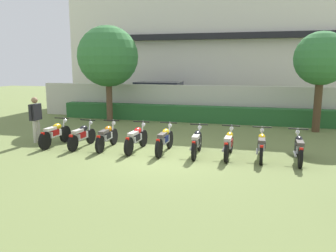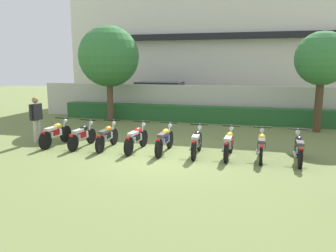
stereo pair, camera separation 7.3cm
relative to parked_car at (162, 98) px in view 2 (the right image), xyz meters
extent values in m
plane|color=olive|center=(2.67, -9.49, -0.94)|extent=(60.00, 60.00, 0.00)
cube|color=silver|center=(2.67, 4.90, 3.27)|extent=(19.38, 6.00, 8.42)
cube|color=black|center=(2.67, 1.65, 3.69)|extent=(16.28, 0.50, 0.36)
cube|color=beige|center=(2.67, -1.90, -0.02)|extent=(18.41, 0.30, 1.84)
cube|color=#28602D|center=(2.67, -2.60, -0.53)|extent=(14.73, 0.70, 0.82)
cube|color=navy|center=(0.05, 0.00, -0.20)|extent=(4.51, 1.88, 1.00)
cube|color=#2D333D|center=(-0.15, 0.00, 0.63)|extent=(2.71, 1.72, 0.65)
cylinder|color=black|center=(1.63, 0.91, -0.60)|extent=(0.68, 0.22, 0.68)
cylinder|color=black|center=(1.62, -0.94, -0.60)|extent=(0.68, 0.22, 0.68)
cylinder|color=black|center=(-1.52, 0.94, -0.60)|extent=(0.68, 0.22, 0.68)
cylinder|color=black|center=(-1.53, -0.91, -0.60)|extent=(0.68, 0.22, 0.68)
cylinder|color=brown|center=(-1.83, -3.47, 0.19)|extent=(0.31, 0.31, 2.26)
sphere|color=#387A3D|center=(-1.83, -3.47, 2.40)|extent=(3.08, 3.08, 3.08)
cylinder|color=#4C3823|center=(8.17, -3.85, 0.26)|extent=(0.33, 0.33, 2.39)
sphere|color=#387A3D|center=(8.17, -3.85, 2.25)|extent=(2.29, 2.29, 2.29)
cylinder|color=black|center=(-1.47, -8.41, -0.62)|extent=(0.11, 0.63, 0.63)
cylinder|color=black|center=(-1.51, -9.64, -0.62)|extent=(0.11, 0.63, 0.63)
cube|color=silver|center=(-1.49, -9.07, -0.47)|extent=(0.22, 0.61, 0.22)
ellipsoid|color=yellow|center=(-1.49, -8.90, -0.24)|extent=(0.24, 0.45, 0.22)
cube|color=beige|center=(-1.50, -9.30, -0.26)|extent=(0.22, 0.53, 0.10)
cube|color=red|center=(-1.52, -9.74, -0.34)|extent=(0.10, 0.08, 0.08)
cylinder|color=silver|center=(-1.47, -8.50, -0.30)|extent=(0.06, 0.23, 0.65)
cylinder|color=black|center=(-1.47, -8.59, 0.02)|extent=(0.60, 0.06, 0.04)
sphere|color=silver|center=(-1.47, -8.39, -0.12)|extent=(0.14, 0.14, 0.14)
cylinder|color=silver|center=(-1.62, -9.32, -0.60)|extent=(0.09, 0.55, 0.07)
cube|color=#A51414|center=(-1.49, -9.12, -0.42)|extent=(0.25, 0.37, 0.20)
cylinder|color=black|center=(-0.40, -8.39, -0.65)|extent=(0.11, 0.57, 0.57)
cylinder|color=black|center=(-0.45, -9.62, -0.65)|extent=(0.11, 0.57, 0.57)
cube|color=silver|center=(-0.42, -9.05, -0.50)|extent=(0.22, 0.61, 0.22)
ellipsoid|color=black|center=(-0.42, -8.88, -0.27)|extent=(0.24, 0.45, 0.22)
cube|color=#B2ADA3|center=(-0.43, -9.28, -0.29)|extent=(0.22, 0.53, 0.10)
cube|color=red|center=(-0.45, -9.72, -0.37)|extent=(0.10, 0.08, 0.08)
cylinder|color=silver|center=(-0.40, -8.48, -0.33)|extent=(0.06, 0.23, 0.65)
cylinder|color=black|center=(-0.40, -8.57, -0.01)|extent=(0.60, 0.06, 0.04)
sphere|color=silver|center=(-0.40, -8.37, -0.15)|extent=(0.14, 0.14, 0.14)
cylinder|color=silver|center=(-0.55, -9.30, -0.63)|extent=(0.09, 0.55, 0.07)
cube|color=#A51414|center=(-0.43, -9.10, -0.45)|extent=(0.25, 0.37, 0.20)
cylinder|color=black|center=(0.50, -8.33, -0.63)|extent=(0.11, 0.61, 0.60)
cylinder|color=black|center=(0.55, -9.58, -0.63)|extent=(0.11, 0.61, 0.60)
cube|color=silver|center=(0.53, -9.01, -0.48)|extent=(0.22, 0.61, 0.22)
ellipsoid|color=orange|center=(0.52, -8.84, -0.25)|extent=(0.23, 0.45, 0.22)
cube|color=#4C4742|center=(0.53, -9.24, -0.27)|extent=(0.22, 0.53, 0.10)
cube|color=red|center=(0.55, -9.68, -0.35)|extent=(0.10, 0.08, 0.08)
cylinder|color=silver|center=(0.51, -8.42, -0.31)|extent=(0.06, 0.23, 0.65)
cylinder|color=black|center=(0.51, -8.51, 0.01)|extent=(0.60, 0.06, 0.04)
sphere|color=silver|center=(0.50, -8.31, -0.13)|extent=(0.14, 0.14, 0.14)
cylinder|color=silver|center=(0.41, -9.26, -0.61)|extent=(0.09, 0.55, 0.07)
cube|color=black|center=(0.53, -9.06, -0.43)|extent=(0.25, 0.37, 0.20)
cylinder|color=black|center=(1.66, -8.34, -0.63)|extent=(0.12, 0.61, 0.61)
cylinder|color=black|center=(1.59, -9.63, -0.63)|extent=(0.12, 0.61, 0.61)
cube|color=silver|center=(1.63, -9.04, -0.48)|extent=(0.23, 0.61, 0.22)
ellipsoid|color=red|center=(1.63, -8.87, -0.25)|extent=(0.24, 0.45, 0.22)
cube|color=beige|center=(1.61, -9.27, -0.27)|extent=(0.23, 0.53, 0.10)
cube|color=red|center=(1.59, -9.73, -0.35)|extent=(0.10, 0.09, 0.08)
cylinder|color=silver|center=(1.66, -8.43, -0.31)|extent=(0.06, 0.23, 0.65)
cylinder|color=black|center=(1.65, -8.52, 0.01)|extent=(0.60, 0.07, 0.04)
sphere|color=silver|center=(1.66, -8.32, -0.13)|extent=(0.14, 0.14, 0.14)
cylinder|color=silver|center=(1.49, -9.28, -0.61)|extent=(0.10, 0.55, 0.07)
cube|color=black|center=(1.62, -9.09, -0.43)|extent=(0.26, 0.37, 0.20)
cylinder|color=black|center=(2.64, -8.32, -0.63)|extent=(0.10, 0.62, 0.62)
cylinder|color=black|center=(2.62, -9.64, -0.63)|extent=(0.10, 0.62, 0.62)
cube|color=silver|center=(2.63, -9.03, -0.48)|extent=(0.21, 0.60, 0.22)
ellipsoid|color=yellow|center=(2.63, -8.86, -0.25)|extent=(0.23, 0.44, 0.22)
cube|color=#4C4742|center=(2.62, -9.26, -0.27)|extent=(0.21, 0.52, 0.10)
cube|color=red|center=(2.62, -9.74, -0.35)|extent=(0.10, 0.08, 0.08)
cylinder|color=silver|center=(2.64, -8.41, -0.31)|extent=(0.05, 0.23, 0.65)
cylinder|color=black|center=(2.64, -8.50, 0.01)|extent=(0.60, 0.05, 0.04)
sphere|color=silver|center=(2.64, -8.30, -0.13)|extent=(0.14, 0.14, 0.14)
cylinder|color=silver|center=(2.50, -9.28, -0.61)|extent=(0.08, 0.55, 0.07)
cube|color=navy|center=(2.63, -9.08, -0.43)|extent=(0.25, 0.36, 0.20)
cylinder|color=black|center=(3.72, -8.41, -0.63)|extent=(0.11, 0.62, 0.62)
cylinder|color=black|center=(3.75, -9.65, -0.63)|extent=(0.11, 0.62, 0.62)
cube|color=silver|center=(3.74, -9.08, -0.48)|extent=(0.22, 0.61, 0.22)
ellipsoid|color=black|center=(3.73, -8.91, -0.25)|extent=(0.23, 0.45, 0.22)
cube|color=#B2ADA3|center=(3.74, -9.31, -0.27)|extent=(0.21, 0.53, 0.10)
cube|color=red|center=(3.75, -9.75, -0.35)|extent=(0.10, 0.08, 0.08)
cylinder|color=silver|center=(3.72, -8.50, -0.31)|extent=(0.06, 0.23, 0.65)
cylinder|color=black|center=(3.72, -8.59, 0.01)|extent=(0.60, 0.05, 0.04)
sphere|color=silver|center=(3.72, -8.39, -0.13)|extent=(0.14, 0.14, 0.14)
cylinder|color=silver|center=(3.62, -9.33, -0.61)|extent=(0.08, 0.55, 0.07)
cube|color=black|center=(3.74, -9.13, -0.43)|extent=(0.25, 0.37, 0.20)
cylinder|color=black|center=(4.79, -8.37, -0.63)|extent=(0.11, 0.62, 0.62)
cylinder|color=black|center=(4.74, -9.62, -0.63)|extent=(0.11, 0.62, 0.62)
cube|color=silver|center=(4.76, -9.05, -0.48)|extent=(0.22, 0.61, 0.22)
ellipsoid|color=yellow|center=(4.77, -8.88, -0.25)|extent=(0.24, 0.45, 0.22)
cube|color=beige|center=(4.75, -9.28, -0.27)|extent=(0.22, 0.53, 0.10)
cube|color=red|center=(4.74, -9.72, -0.35)|extent=(0.10, 0.08, 0.08)
cylinder|color=silver|center=(4.79, -8.46, -0.31)|extent=(0.06, 0.23, 0.65)
cylinder|color=black|center=(4.78, -8.55, 0.01)|extent=(0.60, 0.06, 0.04)
sphere|color=silver|center=(4.79, -8.35, -0.13)|extent=(0.14, 0.14, 0.14)
cylinder|color=silver|center=(4.63, -9.29, -0.61)|extent=(0.09, 0.55, 0.07)
cube|color=#A51414|center=(4.76, -9.10, -0.43)|extent=(0.25, 0.37, 0.20)
cylinder|color=black|center=(5.78, -8.31, -0.64)|extent=(0.10, 0.59, 0.59)
cylinder|color=black|center=(5.76, -9.59, -0.64)|extent=(0.10, 0.59, 0.59)
cube|color=silver|center=(5.77, -9.00, -0.49)|extent=(0.21, 0.60, 0.22)
ellipsoid|color=yellow|center=(5.77, -8.83, -0.26)|extent=(0.23, 0.44, 0.22)
cube|color=#4C4742|center=(5.77, -9.23, -0.28)|extent=(0.21, 0.52, 0.10)
cube|color=red|center=(5.76, -9.69, -0.36)|extent=(0.10, 0.08, 0.08)
cylinder|color=silver|center=(5.78, -8.40, -0.32)|extent=(0.05, 0.23, 0.65)
cylinder|color=black|center=(5.78, -8.49, 0.00)|extent=(0.60, 0.04, 0.04)
sphere|color=silver|center=(5.78, -8.29, -0.14)|extent=(0.14, 0.14, 0.14)
cylinder|color=silver|center=(5.65, -9.25, -0.62)|extent=(0.08, 0.55, 0.07)
cube|color=black|center=(5.77, -9.05, -0.44)|extent=(0.24, 0.36, 0.20)
cylinder|color=black|center=(6.88, -8.39, -0.64)|extent=(0.11, 0.60, 0.60)
cylinder|color=black|center=(6.85, -9.66, -0.64)|extent=(0.11, 0.60, 0.60)
cube|color=silver|center=(6.86, -9.07, -0.49)|extent=(0.22, 0.61, 0.22)
ellipsoid|color=black|center=(6.87, -8.90, -0.26)|extent=(0.23, 0.45, 0.22)
cube|color=#4C4742|center=(6.85, -9.30, -0.28)|extent=(0.21, 0.53, 0.10)
cube|color=red|center=(6.84, -9.76, -0.36)|extent=(0.10, 0.08, 0.08)
cylinder|color=silver|center=(6.88, -8.48, -0.32)|extent=(0.06, 0.23, 0.65)
cylinder|color=black|center=(6.87, -8.57, 0.00)|extent=(0.60, 0.05, 0.04)
sphere|color=silver|center=(6.88, -8.37, -0.14)|extent=(0.14, 0.14, 0.14)
cylinder|color=silver|center=(6.73, -9.32, -0.62)|extent=(0.08, 0.55, 0.07)
cube|color=black|center=(6.86, -9.12, -0.44)|extent=(0.25, 0.37, 0.20)
cylinder|color=beige|center=(-2.52, -8.56, -0.51)|extent=(0.13, 0.13, 0.86)
cylinder|color=beige|center=(-2.52, -8.79, -0.51)|extent=(0.13, 0.13, 0.86)
cube|color=#232328|center=(-2.52, -8.68, 0.23)|extent=(0.22, 0.50, 0.61)
cylinder|color=#232328|center=(-2.52, -8.38, 0.24)|extent=(0.09, 0.09, 0.58)
cylinder|color=#232328|center=(-2.52, -8.98, 0.24)|extent=(0.09, 0.09, 0.58)
sphere|color=#9E7556|center=(-2.52, -8.68, 0.68)|extent=(0.23, 0.23, 0.23)
camera|label=1|loc=(5.50, -19.65, 2.01)|focal=36.08mm
camera|label=2|loc=(5.57, -19.64, 2.01)|focal=36.08mm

